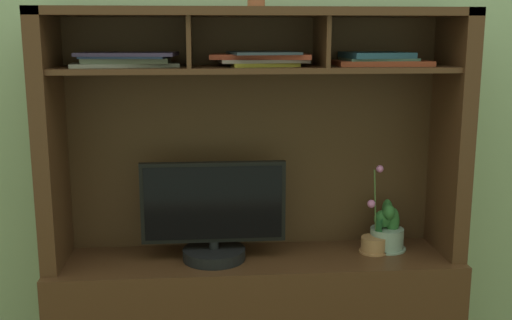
# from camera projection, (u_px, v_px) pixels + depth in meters

# --- Properties ---
(back_wall) EXTENTS (6.00, 0.02, 2.80)m
(back_wall) POSITION_uv_depth(u_px,v_px,m) (251.00, 45.00, 2.50)
(back_wall) COLOR #96B084
(back_wall) RESTS_ON ground
(media_console) EXTENTS (1.58, 0.44, 1.54)m
(media_console) POSITION_uv_depth(u_px,v_px,m) (256.00, 286.00, 2.46)
(media_console) COLOR #492B19
(media_console) RESTS_ON ground
(tv_monitor) EXTENTS (0.55, 0.24, 0.38)m
(tv_monitor) POSITION_uv_depth(u_px,v_px,m) (214.00, 218.00, 2.35)
(tv_monitor) COLOR black
(tv_monitor) RESTS_ON media_console
(potted_orchid) EXTENTS (0.11, 0.11, 0.35)m
(potted_orchid) POSITION_uv_depth(u_px,v_px,m) (374.00, 241.00, 2.45)
(potted_orchid) COLOR #A8724A
(potted_orchid) RESTS_ON media_console
(potted_fern) EXTENTS (0.15, 0.15, 0.20)m
(potted_fern) POSITION_uv_depth(u_px,v_px,m) (387.00, 231.00, 2.48)
(potted_fern) COLOR gray
(potted_fern) RESTS_ON media_console
(magazine_stack_left) EXTENTS (0.38, 0.25, 0.05)m
(magazine_stack_left) POSITION_uv_depth(u_px,v_px,m) (262.00, 59.00, 2.28)
(magazine_stack_left) COLOR gold
(magazine_stack_left) RESTS_ON media_console
(magazine_stack_centre) EXTENTS (0.36, 0.23, 0.05)m
(magazine_stack_centre) POSITION_uv_depth(u_px,v_px,m) (379.00, 59.00, 2.34)
(magazine_stack_centre) COLOR #A13E27
(magazine_stack_centre) RESTS_ON media_console
(magazine_stack_right) EXTENTS (0.40, 0.21, 0.05)m
(magazine_stack_right) POSITION_uv_depth(u_px,v_px,m) (126.00, 59.00, 2.23)
(magazine_stack_right) COLOR gray
(magazine_stack_right) RESTS_ON media_console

